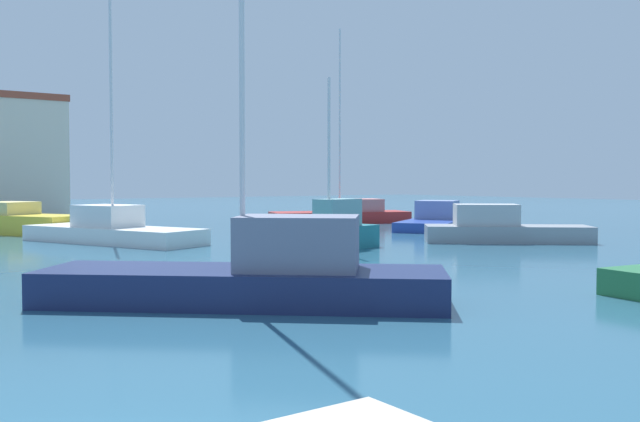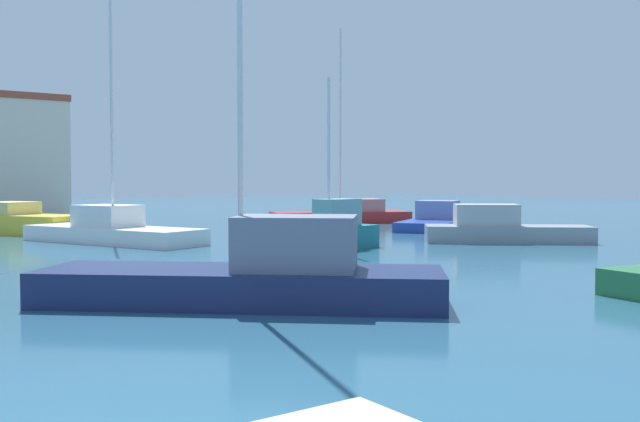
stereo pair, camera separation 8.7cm
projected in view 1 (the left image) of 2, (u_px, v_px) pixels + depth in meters
water at (281, 244)px, 30.26m from camera, size 160.00×160.00×0.00m
sailboat_teal_distant_north at (331, 231)px, 27.38m from camera, size 5.11×2.68×6.75m
motorboat_grey_center_channel at (501, 229)px, 30.95m from camera, size 6.87×6.30×1.69m
sailboat_navy_far_right at (256, 274)px, 15.33m from camera, size 8.33×7.74×11.78m
motorboat_yellow_outer_mooring at (11, 222)px, 36.18m from camera, size 6.49×8.65×1.64m
motorboat_blue_behind_lamppost at (436, 220)px, 39.95m from camera, size 8.47×6.90×1.59m
sailboat_red_inner_mooring at (344, 214)px, 45.36m from camera, size 9.35×5.71×12.53m
sailboat_white_mid_harbor at (112, 230)px, 30.69m from camera, size 5.90×9.33×11.45m
warehouse_block at (0, 156)px, 52.47m from camera, size 8.40×7.30×9.15m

